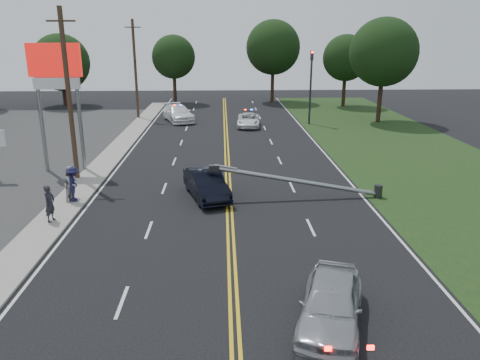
{
  "coord_description": "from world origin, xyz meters",
  "views": [
    {
      "loc": [
        -0.31,
        -15.7,
        8.45
      ],
      "look_at": [
        0.52,
        6.01,
        1.7
      ],
      "focal_mm": 35.0,
      "sensor_mm": 36.0,
      "label": 1
    }
  ],
  "objects_px": {
    "utility_pole_mid": "(69,96)",
    "pylon_sign": "(56,77)",
    "utility_pole_far": "(135,69)",
    "bystander_a": "(50,203)",
    "emergency_b": "(178,113)",
    "bystander_b": "(72,183)",
    "waiting_sedan": "(331,304)",
    "bystander_c": "(74,184)",
    "crashed_sedan": "(206,184)",
    "traffic_signal": "(311,81)",
    "bystander_d": "(70,186)",
    "emergency_a": "(248,120)",
    "fallen_streetlight": "(307,182)"
  },
  "relations": [
    {
      "from": "traffic_signal",
      "to": "emergency_a",
      "type": "height_order",
      "value": "traffic_signal"
    },
    {
      "from": "bystander_d",
      "to": "fallen_streetlight",
      "type": "bearing_deg",
      "value": -87.16
    },
    {
      "from": "traffic_signal",
      "to": "emergency_b",
      "type": "bearing_deg",
      "value": 171.03
    },
    {
      "from": "pylon_sign",
      "to": "bystander_a",
      "type": "xyz_separation_m",
      "value": [
        2.14,
        -9.02,
        -5.01
      ]
    },
    {
      "from": "emergency_a",
      "to": "bystander_b",
      "type": "bearing_deg",
      "value": -112.23
    },
    {
      "from": "bystander_a",
      "to": "bystander_d",
      "type": "relative_size",
      "value": 1.07
    },
    {
      "from": "fallen_streetlight",
      "to": "bystander_a",
      "type": "distance_m",
      "value": 12.9
    },
    {
      "from": "waiting_sedan",
      "to": "emergency_b",
      "type": "distance_m",
      "value": 36.46
    },
    {
      "from": "bystander_d",
      "to": "utility_pole_far",
      "type": "bearing_deg",
      "value": 4.05
    },
    {
      "from": "utility_pole_far",
      "to": "bystander_a",
      "type": "xyz_separation_m",
      "value": [
        0.84,
        -29.02,
        -4.09
      ]
    },
    {
      "from": "traffic_signal",
      "to": "bystander_d",
      "type": "distance_m",
      "value": 27.89
    },
    {
      "from": "waiting_sedan",
      "to": "bystander_d",
      "type": "height_order",
      "value": "bystander_d"
    },
    {
      "from": "fallen_streetlight",
      "to": "bystander_b",
      "type": "bearing_deg",
      "value": -179.27
    },
    {
      "from": "waiting_sedan",
      "to": "traffic_signal",
      "type": "bearing_deg",
      "value": 98.31
    },
    {
      "from": "utility_pole_far",
      "to": "waiting_sedan",
      "type": "xyz_separation_m",
      "value": [
        12.08,
        -37.56,
        -4.32
      ]
    },
    {
      "from": "bystander_b",
      "to": "emergency_b",
      "type": "bearing_deg",
      "value": 14.06
    },
    {
      "from": "emergency_b",
      "to": "crashed_sedan",
      "type": "bearing_deg",
      "value": -101.52
    },
    {
      "from": "bystander_a",
      "to": "bystander_c",
      "type": "distance_m",
      "value": 2.79
    },
    {
      "from": "utility_pole_mid",
      "to": "bystander_c",
      "type": "relative_size",
      "value": 5.4
    },
    {
      "from": "bystander_c",
      "to": "waiting_sedan",
      "type": "bearing_deg",
      "value": -147.34
    },
    {
      "from": "fallen_streetlight",
      "to": "waiting_sedan",
      "type": "height_order",
      "value": "fallen_streetlight"
    },
    {
      "from": "pylon_sign",
      "to": "emergency_b",
      "type": "xyz_separation_m",
      "value": [
        5.67,
        18.07,
        -5.17
      ]
    },
    {
      "from": "utility_pole_mid",
      "to": "pylon_sign",
      "type": "bearing_deg",
      "value": 123.02
    },
    {
      "from": "emergency_b",
      "to": "bystander_b",
      "type": "distance_m",
      "value": 24.46
    },
    {
      "from": "pylon_sign",
      "to": "bystander_d",
      "type": "bearing_deg",
      "value": -70.51
    },
    {
      "from": "crashed_sedan",
      "to": "bystander_c",
      "type": "distance_m",
      "value": 6.9
    },
    {
      "from": "fallen_streetlight",
      "to": "emergency_b",
      "type": "relative_size",
      "value": 1.65
    },
    {
      "from": "utility_pole_mid",
      "to": "crashed_sedan",
      "type": "height_order",
      "value": "utility_pole_mid"
    },
    {
      "from": "waiting_sedan",
      "to": "bystander_c",
      "type": "xyz_separation_m",
      "value": [
        -10.95,
        11.32,
        0.29
      ]
    },
    {
      "from": "bystander_b",
      "to": "traffic_signal",
      "type": "bearing_deg",
      "value": -14.72
    },
    {
      "from": "bystander_a",
      "to": "bystander_b",
      "type": "bearing_deg",
      "value": 10.88
    },
    {
      "from": "emergency_a",
      "to": "bystander_c",
      "type": "distance_m",
      "value": 23.43
    },
    {
      "from": "utility_pole_mid",
      "to": "emergency_b",
      "type": "xyz_separation_m",
      "value": [
        4.37,
        20.07,
        -4.26
      ]
    },
    {
      "from": "utility_pole_mid",
      "to": "bystander_b",
      "type": "xyz_separation_m",
      "value": [
        1.01,
        -4.16,
        -4.03
      ]
    },
    {
      "from": "crashed_sedan",
      "to": "bystander_a",
      "type": "relative_size",
      "value": 2.63
    },
    {
      "from": "waiting_sedan",
      "to": "emergency_b",
      "type": "bearing_deg",
      "value": 119.7
    },
    {
      "from": "utility_pole_mid",
      "to": "bystander_a",
      "type": "xyz_separation_m",
      "value": [
        0.84,
        -7.02,
        -4.09
      ]
    },
    {
      "from": "crashed_sedan",
      "to": "emergency_a",
      "type": "relative_size",
      "value": 1.01
    },
    {
      "from": "traffic_signal",
      "to": "bystander_a",
      "type": "relative_size",
      "value": 4.04
    },
    {
      "from": "emergency_a",
      "to": "bystander_d",
      "type": "xyz_separation_m",
      "value": [
        -10.52,
        -20.96,
        0.31
      ]
    },
    {
      "from": "utility_pole_mid",
      "to": "emergency_a",
      "type": "relative_size",
      "value": 2.21
    },
    {
      "from": "bystander_d",
      "to": "emergency_a",
      "type": "bearing_deg",
      "value": -24.54
    },
    {
      "from": "traffic_signal",
      "to": "bystander_b",
      "type": "relative_size",
      "value": 3.77
    },
    {
      "from": "utility_pole_mid",
      "to": "fallen_streetlight",
      "type": "bearing_deg",
      "value": -16.64
    },
    {
      "from": "emergency_a",
      "to": "bystander_b",
      "type": "distance_m",
      "value": 23.4
    },
    {
      "from": "pylon_sign",
      "to": "traffic_signal",
      "type": "height_order",
      "value": "pylon_sign"
    },
    {
      "from": "pylon_sign",
      "to": "utility_pole_mid",
      "type": "relative_size",
      "value": 0.8
    },
    {
      "from": "waiting_sedan",
      "to": "bystander_d",
      "type": "xyz_separation_m",
      "value": [
        -11.2,
        11.41,
        0.17
      ]
    },
    {
      "from": "fallen_streetlight",
      "to": "bystander_c",
      "type": "xyz_separation_m",
      "value": [
        -12.26,
        -0.25,
        0.13
      ]
    },
    {
      "from": "pylon_sign",
      "to": "crashed_sedan",
      "type": "relative_size",
      "value": 1.75
    }
  ]
}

